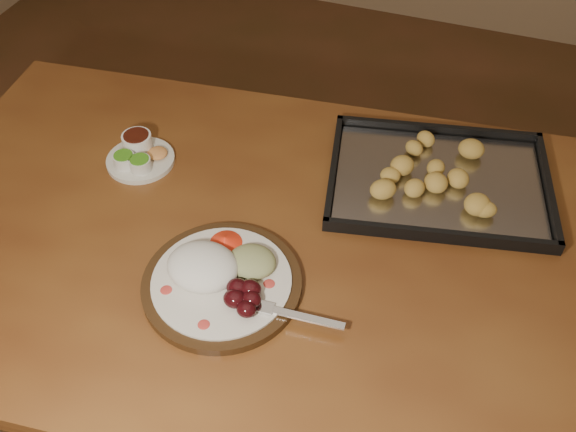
% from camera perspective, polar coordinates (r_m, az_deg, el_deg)
% --- Properties ---
extents(ground, '(4.00, 4.00, 0.00)m').
position_cam_1_polar(ground, '(2.00, -0.91, -10.12)').
color(ground, brown).
rests_on(ground, ground).
extents(dining_table, '(1.59, 1.06, 0.75)m').
position_cam_1_polar(dining_table, '(1.30, -1.11, -4.94)').
color(dining_table, brown).
rests_on(dining_table, ground).
extents(dinner_plate, '(0.38, 0.28, 0.07)m').
position_cam_1_polar(dinner_plate, '(1.14, -6.03, -5.37)').
color(dinner_plate, '#311D0D').
rests_on(dinner_plate, dining_table).
extents(condiment_saucer, '(0.14, 0.14, 0.05)m').
position_cam_1_polar(condiment_saucer, '(1.40, -13.13, 5.33)').
color(condiment_saucer, beige).
rests_on(condiment_saucer, dining_table).
extents(baking_tray, '(0.50, 0.41, 0.05)m').
position_cam_1_polar(baking_tray, '(1.35, 13.23, 3.23)').
color(baking_tray, black).
rests_on(baking_tray, dining_table).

